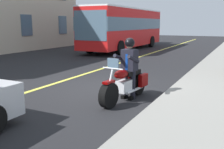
{
  "coord_description": "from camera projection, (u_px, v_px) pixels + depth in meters",
  "views": [
    {
      "loc": [
        7.39,
        3.95,
        2.13
      ],
      "look_at": [
        1.15,
        0.79,
        0.75
      ],
      "focal_mm": 41.58,
      "sensor_mm": 36.0,
      "label": 1
    }
  ],
  "objects": [
    {
      "name": "ground_plane",
      "position": [
        106.0,
        89.0,
        8.63
      ],
      "size": [
        80.0,
        80.0,
        0.0
      ],
      "primitive_type": "plane",
      "color": "black"
    },
    {
      "name": "rider_main",
      "position": [
        129.0,
        63.0,
        7.31
      ],
      "size": [
        0.66,
        0.6,
        1.74
      ],
      "color": "black",
      "rests_on": "ground_plane"
    },
    {
      "name": "motorcycle_main",
      "position": [
        126.0,
        84.0,
        7.27
      ],
      "size": [
        2.22,
        0.75,
        1.26
      ],
      "color": "black",
      "rests_on": "ground_plane"
    },
    {
      "name": "lane_center_stripe",
      "position": [
        58.0,
        82.0,
        9.52
      ],
      "size": [
        60.0,
        0.16,
        0.01
      ],
      "primitive_type": "cube",
      "color": "#E5DB4C",
      "rests_on": "ground_plane"
    },
    {
      "name": "bus_near",
      "position": [
        125.0,
        27.0,
        21.19
      ],
      "size": [
        11.05,
        2.7,
        3.3
      ],
      "color": "red",
      "rests_on": "ground_plane"
    }
  ]
}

